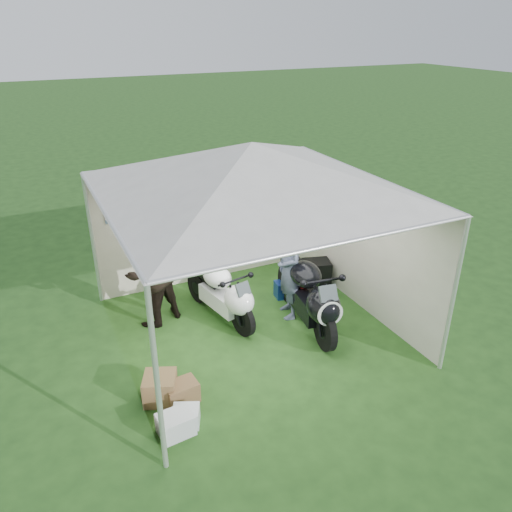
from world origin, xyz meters
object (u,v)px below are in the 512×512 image
object	(u,v)px
motorcycle_black	(309,293)
person_dark_jacket	(151,272)
crate_0	(176,424)
paddock_stand	(286,289)
crate_2	(186,416)
crate_3	(182,392)
equipment_box	(316,273)
canopy_tent	(251,172)
crate_1	(160,388)
motorcycle_white	(223,292)
person_blue_jacket	(290,269)

from	to	relation	value
motorcycle_black	person_dark_jacket	size ratio (longest dim) A/B	1.19
motorcycle_black	crate_0	xyz separation A→B (m)	(-2.61, -1.33, -0.46)
paddock_stand	crate_2	xyz separation A→B (m)	(-2.59, -2.22, -0.03)
crate_3	equipment_box	bearing A→B (deg)	30.88
motorcycle_black	equipment_box	xyz separation A→B (m)	(0.84, 1.11, -0.35)
canopy_tent	equipment_box	world-z (taller)	canopy_tent
paddock_stand	crate_2	bearing A→B (deg)	-139.46
paddock_stand	crate_3	distance (m)	3.09
equipment_box	crate_1	distance (m)	3.88
person_dark_jacket	equipment_box	bearing A→B (deg)	156.23
equipment_box	crate_0	bearing A→B (deg)	-144.79
paddock_stand	crate_0	distance (m)	3.59
crate_1	crate_2	world-z (taller)	crate_1
crate_2	crate_0	bearing A→B (deg)	-150.13
motorcycle_white	paddock_stand	distance (m)	1.36
motorcycle_black	person_dark_jacket	xyz separation A→B (m)	(-2.18, 1.18, 0.31)
equipment_box	crate_1	world-z (taller)	equipment_box
crate_1	crate_3	size ratio (longest dim) A/B	0.99
motorcycle_white	equipment_box	distance (m)	2.04
crate_0	crate_3	bearing A→B (deg)	65.16
equipment_box	crate_0	world-z (taller)	equipment_box
motorcycle_white	equipment_box	size ratio (longest dim) A/B	3.78
crate_1	crate_2	xyz separation A→B (m)	(0.16, -0.56, -0.07)
motorcycle_white	crate_0	size ratio (longest dim) A/B	4.54
canopy_tent	crate_2	size ratio (longest dim) A/B	17.84
canopy_tent	person_blue_jacket	bearing A→B (deg)	10.94
crate_2	canopy_tent	bearing A→B (deg)	43.74
motorcycle_black	motorcycle_white	bearing A→B (deg)	154.67
paddock_stand	person_dark_jacket	world-z (taller)	person_dark_jacket
paddock_stand	equipment_box	world-z (taller)	equipment_box
canopy_tent	motorcycle_white	distance (m)	2.14
motorcycle_black	crate_3	world-z (taller)	motorcycle_black
equipment_box	crate_2	xyz separation A→B (m)	(-3.29, -2.34, -0.13)
equipment_box	crate_3	xyz separation A→B (m)	(-3.21, -1.92, -0.11)
motorcycle_black	crate_2	world-z (taller)	motorcycle_black
motorcycle_white	person_blue_jacket	distance (m)	1.15
motorcycle_white	person_dark_jacket	xyz separation A→B (m)	(-1.02, 0.42, 0.40)
crate_0	crate_2	size ratio (longest dim) A/B	1.28
crate_1	equipment_box	bearing A→B (deg)	27.27
canopy_tent	person_blue_jacket	distance (m)	1.88
equipment_box	crate_3	distance (m)	3.74
motorcycle_white	crate_1	distance (m)	2.07
motorcycle_white	person_dark_jacket	bearing A→B (deg)	146.04
person_blue_jacket	crate_3	size ratio (longest dim) A/B	4.14
canopy_tent	paddock_stand	bearing A→B (deg)	34.76
person_blue_jacket	equipment_box	xyz separation A→B (m)	(0.95, 0.68, -0.61)
person_dark_jacket	crate_3	distance (m)	2.15
paddock_stand	person_blue_jacket	bearing A→B (deg)	-114.43
motorcycle_white	person_dark_jacket	distance (m)	1.18
crate_1	person_dark_jacket	bearing A→B (deg)	76.76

